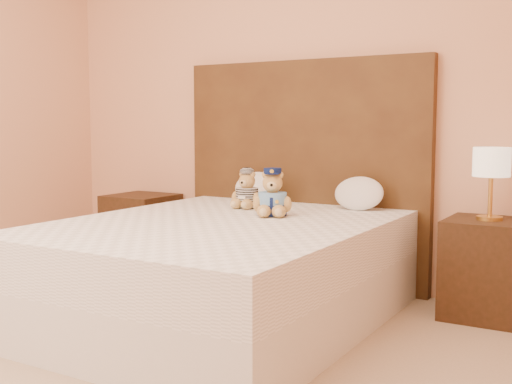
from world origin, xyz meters
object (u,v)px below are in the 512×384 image
Objects in this scene: teddy_police at (272,192)px; bed at (221,271)px; nightstand_right at (488,269)px; pillow_right at (359,192)px; nightstand_left at (142,231)px; lamp at (492,166)px; teddy_prisoner at (247,189)px; pillow_left at (256,186)px.

bed is at bearing -137.67° from teddy_police.
teddy_police is (-1.11, -0.47, 0.41)m from nightstand_right.
pillow_right is (-0.78, 0.03, 0.39)m from nightstand_right.
teddy_police reaches higher than pillow_right.
nightstand_left is 1.74× the size of pillow_right.
teddy_police reaches higher than nightstand_right.
nightstand_left is 2.02× the size of teddy_police.
lamp is 1.69× the size of teddy_prisoner.
teddy_police is 0.65m from pillow_left.
lamp reaches higher than bed.
teddy_police is 0.86× the size of pillow_left.
pillow_right reaches higher than bed.
pillow_left is at bearing 178.87° from nightstand_right.
teddy_prisoner is 0.74× the size of pillow_left.
nightstand_left is 1.53m from teddy_police.
teddy_police is at bearing -36.95° from teddy_prisoner.
lamp is 1.26× the size of pillow_left.
teddy_prisoner is at bearing -12.98° from nightstand_left.
nightstand_right is at bearing -1.04° from teddy_police.
lamp is 1.22m from teddy_police.
teddy_prisoner is (1.08, -0.25, 0.39)m from nightstand_left.
bed is at bearing -72.18° from pillow_left.
pillow_left reaches higher than pillow_right.
lamp reaches higher than teddy_prisoner.
pillow_left is at bearing 1.75° from nightstand_left.
lamp reaches higher than pillow_right.
teddy_prisoner is at bearing -70.12° from pillow_left.
lamp is at bearing 32.62° from bed.
nightstand_left is 1.73× the size of pillow_left.
teddy_police reaches higher than pillow_left.
lamp is 1.45m from teddy_prisoner.
pillow_right is at bearing 177.80° from lamp.
lamp reaches higher than nightstand_left.
bed is 3.64× the size of nightstand_left.
nightstand_left is at bearing -178.25° from pillow_left.
lamp is at bearing 180.00° from nightstand_right.
teddy_prisoner is at bearing 106.75° from bed.
pillow_left is 1.01× the size of pillow_right.
nightstand_right is at bearing 9.10° from teddy_prisoner.
nightstand_right is 0.57m from lamp.
pillow_left is (-0.41, 0.50, -0.02)m from teddy_police.
nightstand_left is at bearing 137.02° from teddy_police.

